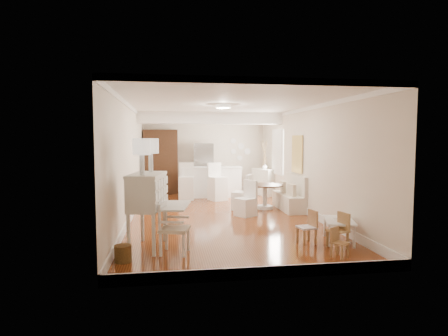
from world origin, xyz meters
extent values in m
plane|color=brown|center=(0.00, 0.00, 0.00)|extent=(9.00, 9.00, 0.00)
cube|color=white|center=(0.00, 0.00, 2.80)|extent=(4.50, 9.00, 0.04)
cube|color=beige|center=(0.00, 4.50, 1.40)|extent=(4.50, 0.04, 2.80)
cube|color=beige|center=(0.00, -4.50, 1.40)|extent=(4.50, 0.04, 2.80)
cube|color=beige|center=(-2.25, 0.00, 1.40)|extent=(0.04, 9.00, 2.80)
cube|color=beige|center=(2.25, 0.00, 1.40)|extent=(0.04, 9.00, 2.80)
cube|color=white|center=(0.00, 2.20, 2.62)|extent=(4.50, 0.45, 0.36)
cube|color=tan|center=(2.21, 0.50, 1.55)|extent=(0.04, 0.84, 1.04)
cube|color=white|center=(2.23, 2.40, 1.55)|extent=(0.04, 1.10, 1.40)
cylinder|color=#381E11|center=(-1.20, 4.48, 1.85)|extent=(0.30, 0.03, 0.30)
cylinder|color=white|center=(0.00, -0.50, 2.75)|extent=(0.36, 0.36, 0.08)
cube|color=silver|center=(-1.70, -2.72, 0.68)|extent=(1.23, 1.25, 1.36)
cube|color=silver|center=(-1.22, -3.10, 0.44)|extent=(0.61, 0.61, 0.88)
cylinder|color=brown|center=(-2.05, -3.45, 0.14)|extent=(0.31, 0.31, 0.27)
cube|color=silver|center=(1.90, -2.83, 0.22)|extent=(0.75, 0.98, 0.43)
cube|color=#A9804D|center=(1.69, -3.22, 0.33)|extent=(0.39, 0.39, 0.65)
cube|color=#A6764B|center=(1.24, -2.86, 0.32)|extent=(0.36, 0.36, 0.64)
cube|color=#A87A4C|center=(1.49, -3.74, 0.25)|extent=(0.34, 0.34, 0.51)
cube|color=silver|center=(1.99, 0.50, 0.49)|extent=(0.52, 1.60, 0.98)
cylinder|color=#452816|center=(1.36, 0.70, 0.35)|extent=(1.10, 1.10, 0.69)
cube|color=white|center=(0.62, -0.19, 0.45)|extent=(0.62, 0.61, 0.91)
cube|color=white|center=(0.70, 0.67, 0.49)|extent=(0.65, 0.64, 0.99)
cube|color=white|center=(0.10, 3.10, 0.52)|extent=(2.05, 0.65, 1.03)
cube|color=white|center=(-0.76, 2.63, 0.60)|extent=(0.52, 0.52, 1.20)
cube|color=white|center=(0.23, 2.36, 0.60)|extent=(0.64, 0.64, 1.20)
cube|color=#381E11|center=(-1.60, 4.18, 1.15)|extent=(1.20, 0.60, 2.30)
imported|color=silver|center=(0.30, 4.15, 0.90)|extent=(0.75, 0.65, 1.80)
cube|color=silver|center=(2.00, 3.22, 0.46)|extent=(0.76, 1.06, 0.92)
imported|color=#669D5B|center=(2.01, -2.70, 0.48)|extent=(0.13, 0.13, 0.09)
imported|color=white|center=(2.00, 3.19, 1.01)|extent=(0.21, 0.21, 0.18)
camera|label=1|loc=(-1.30, -9.48, 1.96)|focal=30.00mm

